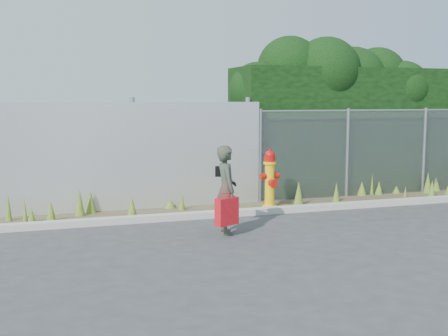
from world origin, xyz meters
name	(u,v)px	position (x,y,z in m)	size (l,w,h in m)	color
ground	(268,238)	(0.00, 0.00, 0.00)	(80.00, 80.00, 0.00)	#39393C
curb	(232,213)	(0.00, 1.80, 0.06)	(16.00, 0.22, 0.12)	#AFAA9E
weed_strip	(232,202)	(0.23, 2.52, 0.14)	(16.00, 1.34, 0.54)	#4D432C
corrugated_fence	(55,159)	(-3.25, 3.01, 1.10)	(8.50, 0.21, 2.30)	silver
chainlink_fence	(387,152)	(4.25, 3.00, 1.03)	(6.50, 0.07, 2.05)	gray
hedge	(367,109)	(4.35, 4.03, 2.02)	(7.47, 1.99, 3.77)	black
fire_hydrant	(270,180)	(0.99, 2.30, 0.60)	(0.42, 0.37, 1.24)	yellow
woman	(226,190)	(-0.55, 0.50, 0.75)	(0.55, 0.36, 1.50)	#0F6348
red_tote_bag	(227,211)	(-0.63, 0.25, 0.43)	(0.41, 0.15, 0.54)	#A71509
black_shoulder_bag	(222,171)	(-0.56, 0.71, 1.03)	(0.24, 0.10, 0.18)	black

